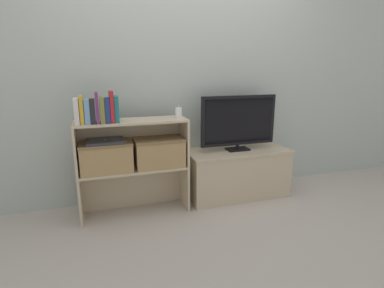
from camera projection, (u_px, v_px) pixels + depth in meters
The scene contains 19 objects.
ground_plane at pixel (197, 211), 2.76m from camera, with size 16.00×16.00×0.00m, color #BCB2A3.
wall_back at pixel (182, 76), 2.90m from camera, with size 10.00×0.05×2.40m.
tv_stand at pixel (237, 172), 3.06m from camera, with size 1.03×0.46×0.48m.
tv at pixel (239, 122), 2.93m from camera, with size 0.78×0.14×0.54m.
bookshelf_lower_tier at pixel (134, 182), 2.72m from camera, with size 0.94×0.30×0.43m.
bookshelf_upper_tier at pixel (132, 136), 2.62m from camera, with size 0.94×0.30×0.42m.
book_ivory at pixel (77, 111), 2.33m from camera, with size 0.04×0.14×0.20m.
book_mustard at pixel (82, 110), 2.34m from camera, with size 0.03×0.14×0.22m.
book_skyblue at pixel (87, 112), 2.35m from camera, with size 0.04×0.14×0.19m.
book_charcoal at pixel (93, 111), 2.36m from camera, with size 0.04×0.13×0.19m.
book_plum at pixel (97, 108), 2.37m from camera, with size 0.02×0.14×0.24m.
book_olive at pixel (102, 110), 2.38m from camera, with size 0.04×0.13×0.21m.
book_navy at pixel (107, 110), 2.40m from camera, with size 0.04×0.13×0.20m.
book_crimson at pixel (112, 107), 2.40m from camera, with size 0.03×0.14×0.25m.
book_teal at pixel (116, 109), 2.42m from camera, with size 0.03×0.12×0.21m.
baby_monitor at pixel (178, 112), 2.64m from camera, with size 0.05×0.04×0.12m.
storage_basket_left at pixel (106, 156), 2.52m from camera, with size 0.43×0.27×0.25m.
storage_basket_right at pixel (159, 151), 2.65m from camera, with size 0.43×0.27×0.25m.
laptop at pixel (105, 141), 2.49m from camera, with size 0.30×0.24×0.02m.
Camera 1 is at (-0.83, -2.39, 1.28)m, focal length 28.00 mm.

